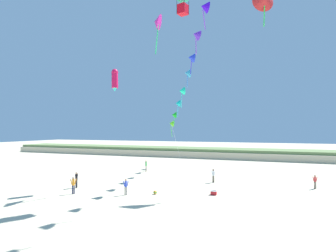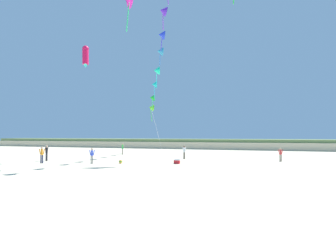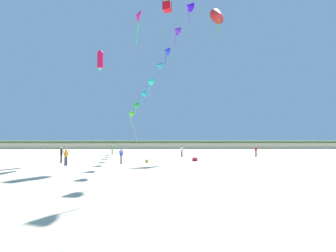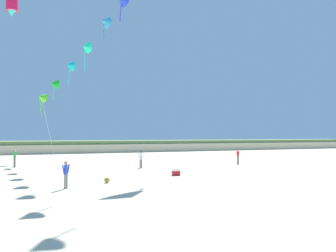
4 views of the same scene
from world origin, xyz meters
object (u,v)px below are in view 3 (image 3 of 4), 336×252
person_near_right (66,156)px  person_far_left (121,155)px  large_kite_mid_trail (167,1)px  person_near_left (182,150)px  beach_cooler (195,159)px  person_mid_center (61,154)px  large_kite_outer_drift (138,16)px  person_far_right (256,151)px  large_kite_low_lead (100,60)px  person_far_center (112,149)px  large_kite_high_solo (218,15)px  beach_ball (147,161)px

person_near_right → person_far_left: person_near_right is taller
large_kite_mid_trail → person_near_left: bearing=68.8°
person_far_left → beach_cooler: person_far_left is taller
person_mid_center → large_kite_outer_drift: bearing=33.3°
person_far_right → large_kite_low_lead: bearing=-164.1°
person_far_right → person_far_left: bearing=-152.3°
person_far_center → large_kite_high_solo: size_ratio=0.37×
person_mid_center → person_far_left: 6.69m
person_far_right → large_kite_outer_drift: large_kite_outer_drift is taller
large_kite_low_lead → beach_ball: size_ratio=7.13×
large_kite_low_lead → large_kite_mid_trail: (8.11, 0.10, 7.50)m
large_kite_high_solo → large_kite_outer_drift: 13.02m
person_near_left → person_far_center: person_far_center is taller
person_near_left → person_near_right: 15.90m
person_mid_center → large_kite_outer_drift: size_ratio=0.37×
person_far_center → beach_cooler: bearing=-41.3°
large_kite_low_lead → beach_ball: (5.89, -2.06, -12.00)m
person_near_left → beach_cooler: (1.11, -5.98, -0.72)m
beach_ball → large_kite_outer_drift: bearing=110.5°
person_near_right → large_kite_high_solo: bearing=33.0°
beach_cooler → beach_ball: bearing=-162.6°
person_far_right → beach_cooler: size_ratio=2.62×
person_mid_center → person_far_right: person_mid_center is taller
beach_cooler → large_kite_high_solo: bearing=56.6°
person_far_right → beach_ball: bearing=-152.1°
person_far_right → beach_ball: 17.31m
person_far_right → large_kite_high_solo: size_ratio=0.33×
person_near_right → large_kite_high_solo: (17.90, 11.64, 20.85)m
large_kite_mid_trail → beach_cooler: (3.27, -0.43, -19.47)m
person_mid_center → large_kite_mid_trail: size_ratio=0.71×
person_far_center → person_far_right: bearing=-11.3°
person_near_left → person_far_right: size_ratio=1.07×
large_kite_high_solo → person_near_right: bearing=-147.0°
person_far_center → beach_cooler: (12.27, -10.77, -0.78)m
large_kite_outer_drift → beach_cooler: 20.40m
person_near_left → person_far_left: size_ratio=1.02×
person_far_left → large_kite_outer_drift: large_kite_outer_drift is taller
beach_ball → person_mid_center: bearing=-177.6°
person_far_left → large_kite_mid_trail: bearing=35.8°
person_near_left → person_mid_center: size_ratio=0.93×
person_near_right → large_kite_high_solo: 29.85m
person_near_right → large_kite_high_solo: size_ratio=0.37×
person_near_right → large_kite_mid_trail: (9.88, 4.85, 18.70)m
person_near_left → beach_ball: size_ratio=4.47×
large_kite_outer_drift → person_far_left: bearing=-98.4°
large_kite_outer_drift → beach_cooler: large_kite_outer_drift is taller
person_far_left → large_kite_high_solo: 26.57m
person_far_left → large_kite_outer_drift: bearing=81.6°
person_far_right → large_kite_high_solo: large_kite_high_solo is taller
large_kite_outer_drift → large_kite_high_solo: bearing=20.3°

